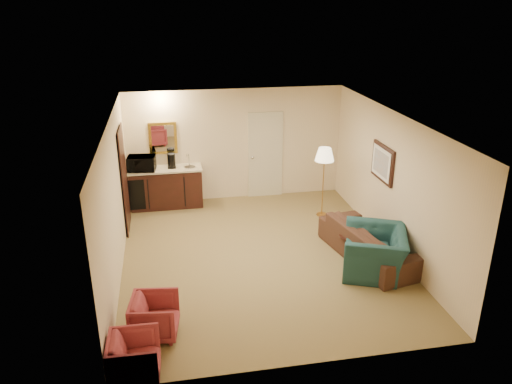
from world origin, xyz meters
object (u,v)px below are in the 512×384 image
(rose_chair_near, at_px, (155,315))
(coffee_maker, at_px, (171,161))
(rose_chair_far, at_px, (134,355))
(coffee_table, at_px, (358,245))
(sofa, at_px, (369,237))
(waste_bin, at_px, (196,198))
(floor_lamp, at_px, (323,182))
(microwave, at_px, (141,162))
(wetbar_cabinet, at_px, (166,187))
(teal_armchair, at_px, (375,245))

(rose_chair_near, xyz_separation_m, coffee_maker, (0.40, 4.72, 0.75))
(rose_chair_far, height_order, coffee_table, rose_chair_far)
(sofa, bearing_deg, rose_chair_near, 100.44)
(sofa, bearing_deg, waste_bin, 31.98)
(floor_lamp, bearing_deg, rose_chair_near, -135.09)
(rose_chair_near, height_order, rose_chair_far, rose_chair_near)
(waste_bin, bearing_deg, coffee_table, -46.55)
(microwave, xyz_separation_m, coffee_maker, (0.65, 0.06, -0.04))
(microwave, bearing_deg, rose_chair_near, -80.06)
(rose_chair_near, relative_size, waste_bin, 1.95)
(coffee_table, relative_size, microwave, 1.25)
(rose_chair_near, height_order, coffee_table, rose_chair_near)
(rose_chair_far, relative_size, floor_lamp, 0.41)
(floor_lamp, bearing_deg, coffee_maker, 160.45)
(rose_chair_far, xyz_separation_m, coffee_maker, (0.65, 5.52, 0.76))
(microwave, bearing_deg, floor_lamp, -8.73)
(floor_lamp, bearing_deg, wetbar_cabinet, 161.35)
(teal_armchair, bearing_deg, floor_lamp, -154.74)
(waste_bin, xyz_separation_m, coffee_maker, (-0.50, 0.07, 0.92))
(floor_lamp, bearing_deg, microwave, 164.40)
(coffee_table, bearing_deg, coffee_maker, 137.42)
(wetbar_cabinet, xyz_separation_m, teal_armchair, (3.51, -3.62, 0.06))
(coffee_table, bearing_deg, microwave, 143.06)
(sofa, relative_size, microwave, 3.72)
(wetbar_cabinet, distance_m, rose_chair_far, 5.54)
(wetbar_cabinet, relative_size, floor_lamp, 1.06)
(wetbar_cabinet, height_order, coffee_table, wetbar_cabinet)
(rose_chair_far, relative_size, coffee_table, 0.86)
(microwave, height_order, coffee_maker, microwave)
(microwave, bearing_deg, waste_bin, 6.16)
(floor_lamp, relative_size, microwave, 2.62)
(sofa, relative_size, teal_armchair, 1.87)
(sofa, height_order, microwave, microwave)
(floor_lamp, xyz_separation_m, microwave, (-3.85, 1.08, 0.35))
(coffee_table, bearing_deg, teal_armchair, -84.57)
(rose_chair_far, bearing_deg, wetbar_cabinet, -3.70)
(rose_chair_far, xyz_separation_m, coffee_table, (3.95, 2.49, -0.11))
(wetbar_cabinet, xyz_separation_m, rose_chair_far, (-0.50, -5.52, -0.14))
(coffee_table, bearing_deg, sofa, -36.85)
(rose_chair_far, height_order, microwave, microwave)
(wetbar_cabinet, bearing_deg, sofa, -41.08)
(sofa, relative_size, coffee_table, 2.97)
(floor_lamp, bearing_deg, coffee_table, -86.98)
(sofa, height_order, rose_chair_far, sofa)
(floor_lamp, height_order, coffee_maker, floor_lamp)
(sofa, height_order, coffee_maker, coffee_maker)
(rose_chair_near, bearing_deg, coffee_table, -57.71)
(rose_chair_near, distance_m, floor_lamp, 5.10)
(wetbar_cabinet, height_order, coffee_maker, coffee_maker)
(wetbar_cabinet, xyz_separation_m, coffee_maker, (0.15, 0.00, 0.62))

